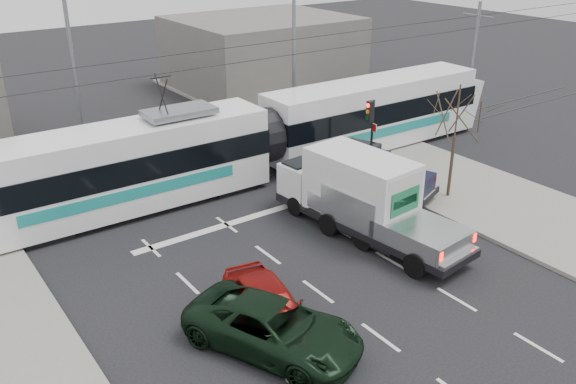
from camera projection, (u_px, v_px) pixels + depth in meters
ground at (356, 276)px, 21.19m from camera, size 120.00×120.00×0.00m
sidewalk_right at (515, 209)px, 25.95m from camera, size 6.00×60.00×0.15m
rails at (215, 183)px, 28.61m from camera, size 60.00×1.60×0.03m
building_right at (263, 52)px, 44.35m from camera, size 12.00×10.00×5.00m
bare_tree at (457, 116)px, 25.54m from camera, size 2.40×2.40×5.00m
traffic_signal at (371, 122)px, 28.33m from camera, size 0.44×0.44×3.60m
street_lamp_near at (291, 44)px, 33.38m from camera, size 2.38×0.25×9.00m
street_lamp_far at (69, 64)px, 28.74m from camera, size 2.38×0.25×9.00m
catenary at (210, 103)px, 27.02m from camera, size 60.00×0.20×7.00m
tram at (262, 137)px, 28.71m from camera, size 26.86×3.10×5.48m
silver_pickup at (380, 214)px, 22.99m from camera, size 2.94×6.77×2.38m
box_truck at (350, 190)px, 24.00m from camera, size 2.73×6.53×3.18m
navy_pickup at (371, 171)px, 27.15m from camera, size 3.59×5.46×2.16m
green_car at (273, 327)px, 17.32m from camera, size 4.34×5.78×1.46m
red_car at (268, 306)px, 18.26m from camera, size 2.50×4.57×1.47m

